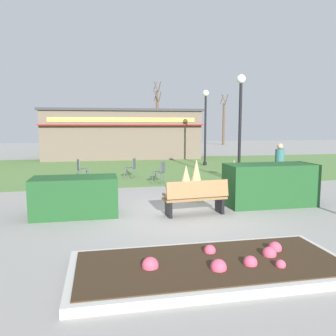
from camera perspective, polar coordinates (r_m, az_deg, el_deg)
name	(u,v)px	position (r m, az deg, el deg)	size (l,w,h in m)	color
ground_plane	(180,214)	(9.33, 2.00, -7.68)	(80.00, 80.00, 0.00)	#999691
lawn_patch	(138,168)	(19.26, -5.06, 0.02)	(36.00, 12.00, 0.01)	#5B8442
flower_bed	(211,266)	(5.92, 7.21, -15.76)	(4.56, 2.01, 0.32)	beige
park_bench	(196,197)	(9.17, 4.60, -4.88)	(1.74, 0.68, 0.95)	olive
hedge_left	(75,196)	(9.43, -15.12, -4.56)	(2.19, 1.10, 1.03)	#1E4C23
hedge_right	(270,185)	(10.69, 16.49, -2.66)	(2.63, 1.10, 1.24)	#1E4C23
ornamental_grass_behind_left	(234,179)	(11.38, 10.80, -1.78)	(0.50, 0.50, 1.29)	tan
ornamental_grass_behind_right	(196,180)	(10.96, 4.71, -1.94)	(0.61, 0.61, 1.32)	tan
ornamental_grass_behind_center	(186,182)	(11.06, 2.98, -2.37)	(0.62, 0.62, 1.12)	tan
lamppost_mid	(240,116)	(14.40, 11.85, 8.45)	(0.36, 0.36, 4.39)	black
lamppost_far	(205,119)	(20.41, 6.21, 8.13)	(0.36, 0.36, 4.39)	black
trash_bin	(76,195)	(10.33, -14.98, -4.31)	(0.52, 0.52, 0.76)	#2D4233
food_kiosk	(122,134)	(25.07, -7.63, 5.64)	(11.08, 4.19, 3.48)	#6B5B4C
cafe_chair_west	(132,166)	(15.62, -6.03, 0.28)	(0.57, 0.57, 0.89)	#4C5156
cafe_chair_east	(160,171)	(14.11, -1.28, -0.42)	(0.60, 0.60, 0.89)	#4C5156
cafe_chair_center	(81,168)	(15.51, -14.19, 0.05)	(0.53, 0.53, 0.89)	#4C5156
person_strolling	(279,165)	(13.85, 17.94, 0.48)	(0.34, 0.34, 1.69)	#23232D
parked_car_west_slot	(98,143)	(33.14, -11.45, 4.00)	(4.35, 2.36, 1.20)	#2D6638
tree_left_bg	(157,117)	(41.45, -1.83, 8.49)	(0.91, 0.96, 7.44)	brown
tree_right_bg	(157,122)	(41.42, -1.75, 7.69)	(0.91, 0.96, 6.28)	brown
tree_center_bg	(224,123)	(41.73, 9.19, 7.37)	(0.91, 0.96, 5.94)	brown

